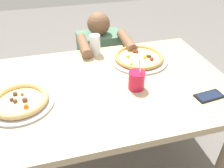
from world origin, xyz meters
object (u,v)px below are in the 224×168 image
at_px(pizza_far, 139,58).
at_px(water_cup_clear, 95,44).
at_px(cell_phone, 209,96).
at_px(pizza_near, 20,101).
at_px(drink_cup_colored, 137,80).
at_px(diner_seated, 100,69).

height_order(pizza_far, water_cup_clear, water_cup_clear).
height_order(water_cup_clear, cell_phone, water_cup_clear).
relative_size(pizza_near, pizza_far, 0.89).
distance_m(pizza_far, water_cup_clear, 0.31).
relative_size(pizza_near, drink_cup_colored, 1.87).
height_order(cell_phone, diner_seated, diner_seated).
distance_m(pizza_near, water_cup_clear, 0.64).
relative_size(drink_cup_colored, diner_seated, 0.19).
bearing_deg(pizza_near, cell_phone, -11.29).
height_order(pizza_near, drink_cup_colored, drink_cup_colored).
xyz_separation_m(drink_cup_colored, cell_phone, (0.34, -0.17, -0.05)).
xyz_separation_m(pizza_far, diner_seated, (-0.17, 0.45, -0.33)).
bearing_deg(diner_seated, cell_phone, -66.98).
bearing_deg(pizza_far, drink_cup_colored, -112.80).
distance_m(drink_cup_colored, water_cup_clear, 0.47).
bearing_deg(water_cup_clear, diner_seated, 72.70).
xyz_separation_m(pizza_near, diner_seated, (0.56, 0.73, -0.34)).
height_order(pizza_near, pizza_far, pizza_near).
xyz_separation_m(pizza_near, drink_cup_colored, (0.61, -0.02, 0.03)).
distance_m(pizza_near, pizza_far, 0.78).
xyz_separation_m(pizza_far, drink_cup_colored, (-0.12, -0.29, 0.03)).
height_order(drink_cup_colored, water_cup_clear, drink_cup_colored).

